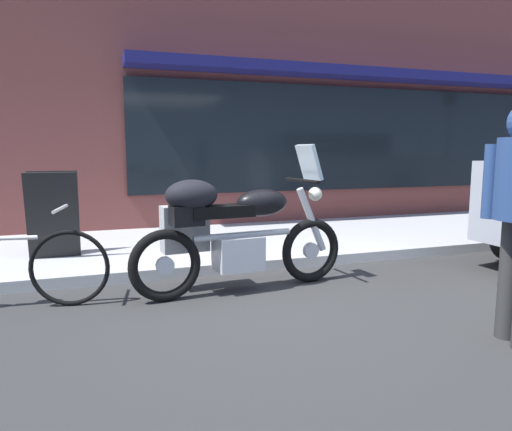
# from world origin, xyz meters

# --- Properties ---
(ground_plane) EXTENTS (80.00, 80.00, 0.00)m
(ground_plane) POSITION_xyz_m (0.00, 0.00, 0.00)
(ground_plane) COLOR #313131
(storefront_building) EXTENTS (19.57, 0.90, 7.49)m
(storefront_building) POSITION_xyz_m (5.78, 3.99, 3.66)
(storefront_building) COLOR brown
(storefront_building) RESTS_ON ground_plane
(touring_motorcycle) EXTENTS (2.17, 0.62, 1.41)m
(touring_motorcycle) POSITION_xyz_m (-0.36, 0.54, 0.61)
(touring_motorcycle) COLOR black
(touring_motorcycle) RESTS_ON ground_plane
(parked_bicycle) EXTENTS (1.75, 0.48, 0.93)m
(parked_bicycle) POSITION_xyz_m (-2.32, 0.68, 0.37)
(parked_bicycle) COLOR black
(parked_bicycle) RESTS_ON ground_plane
(sandwich_board_sign) EXTENTS (0.55, 0.42, 0.98)m
(sandwich_board_sign) POSITION_xyz_m (-2.00, 2.12, 0.62)
(sandwich_board_sign) COLOR black
(sandwich_board_sign) RESTS_ON sidewalk_curb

